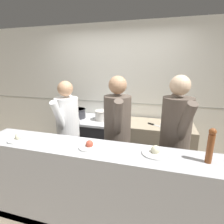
% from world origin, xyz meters
% --- Properties ---
extents(ground_plane, '(14.00, 14.00, 0.00)m').
position_xyz_m(ground_plane, '(0.00, 0.00, 0.00)').
color(ground_plane, '#7F705B').
extents(wall_back_tiled, '(8.00, 0.06, 2.60)m').
position_xyz_m(wall_back_tiled, '(0.00, 1.54, 1.30)').
color(wall_back_tiled, silver).
rests_on(wall_back_tiled, ground_plane).
extents(oven_range, '(0.86, 0.71, 0.89)m').
position_xyz_m(oven_range, '(-0.45, 1.14, 0.44)').
color(oven_range, '#232326').
rests_on(oven_range, ground_plane).
extents(prep_counter, '(1.34, 0.65, 0.90)m').
position_xyz_m(prep_counter, '(0.70, 1.14, 0.45)').
color(prep_counter, gray).
rests_on(prep_counter, ground_plane).
extents(pass_counter, '(2.93, 0.45, 1.02)m').
position_xyz_m(pass_counter, '(0.25, -0.19, 0.50)').
color(pass_counter, '#B7BABF').
rests_on(pass_counter, ground_plane).
extents(stock_pot, '(0.30, 0.30, 0.18)m').
position_xyz_m(stock_pot, '(-0.69, 1.13, 0.98)').
color(stock_pot, '#2D2D33').
rests_on(stock_pot, oven_range).
extents(sauce_pot, '(0.26, 0.26, 0.18)m').
position_xyz_m(sauce_pot, '(-0.21, 1.13, 0.98)').
color(sauce_pot, beige).
rests_on(sauce_pot, oven_range).
extents(mixing_bowl_steel, '(0.29, 0.29, 0.08)m').
position_xyz_m(mixing_bowl_steel, '(0.95, 1.13, 0.94)').
color(mixing_bowl_steel, '#B7BABF').
rests_on(mixing_bowl_steel, prep_counter).
extents(chefs_knife, '(0.31, 0.19, 0.02)m').
position_xyz_m(chefs_knife, '(0.74, 1.05, 0.90)').
color(chefs_knife, '#B7BABF').
rests_on(chefs_knife, prep_counter).
extents(plated_dish_main, '(0.25, 0.25, 0.09)m').
position_xyz_m(plated_dish_main, '(-0.76, -0.24, 1.04)').
color(plated_dish_main, white).
rests_on(plated_dish_main, pass_counter).
extents(plated_dish_appetiser, '(0.23, 0.23, 0.08)m').
position_xyz_m(plated_dish_appetiser, '(0.10, -0.19, 1.04)').
color(plated_dish_appetiser, white).
rests_on(plated_dish_appetiser, pass_counter).
extents(plated_dish_dessert, '(0.26, 0.26, 0.09)m').
position_xyz_m(plated_dish_dessert, '(0.78, -0.14, 1.04)').
color(plated_dish_dessert, white).
rests_on(plated_dish_dessert, pass_counter).
extents(pepper_mill, '(0.06, 0.06, 0.33)m').
position_xyz_m(pepper_mill, '(1.24, -0.17, 1.19)').
color(pepper_mill, brown).
rests_on(pepper_mill, pass_counter).
extents(chef_head_cook, '(0.34, 0.72, 1.65)m').
position_xyz_m(chef_head_cook, '(-0.51, 0.44, 0.92)').
color(chef_head_cook, black).
rests_on(chef_head_cook, ground_plane).
extents(chef_sous, '(0.44, 0.75, 1.73)m').
position_xyz_m(chef_sous, '(0.26, 0.37, 0.96)').
color(chef_sous, black).
rests_on(chef_sous, ground_plane).
extents(chef_line, '(0.45, 0.76, 1.76)m').
position_xyz_m(chef_line, '(0.99, 0.36, 0.98)').
color(chef_line, black).
rests_on(chef_line, ground_plane).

